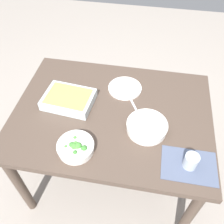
{
  "coord_description": "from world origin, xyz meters",
  "views": [
    {
      "loc": [
        0.17,
        -0.98,
        1.86
      ],
      "look_at": [
        0.0,
        0.0,
        0.74
      ],
      "focal_mm": 39.59,
      "sensor_mm": 36.0,
      "label": 1
    }
  ],
  "objects_px": {
    "broccoli_bowl": "(76,147)",
    "side_plate": "(125,88)",
    "stew_bowl": "(147,126)",
    "drink_cup": "(191,162)",
    "baking_dish": "(69,99)",
    "spoon_by_broccoli": "(75,143)",
    "spoon_by_stew": "(138,113)"
  },
  "relations": [
    {
      "from": "broccoli_bowl",
      "to": "side_plate",
      "type": "xyz_separation_m",
      "value": [
        0.19,
        0.52,
        -0.02
      ]
    },
    {
      "from": "stew_bowl",
      "to": "drink_cup",
      "type": "relative_size",
      "value": 2.75
    },
    {
      "from": "broccoli_bowl",
      "to": "baking_dish",
      "type": "height_order",
      "value": "broccoli_bowl"
    },
    {
      "from": "baking_dish",
      "to": "drink_cup",
      "type": "height_order",
      "value": "drink_cup"
    },
    {
      "from": "spoon_by_broccoli",
      "to": "drink_cup",
      "type": "bearing_deg",
      "value": -2.65
    },
    {
      "from": "broccoli_bowl",
      "to": "side_plate",
      "type": "height_order",
      "value": "broccoli_bowl"
    },
    {
      "from": "spoon_by_stew",
      "to": "spoon_by_broccoli",
      "type": "distance_m",
      "value": 0.42
    },
    {
      "from": "drink_cup",
      "to": "spoon_by_broccoli",
      "type": "relative_size",
      "value": 0.52
    },
    {
      "from": "stew_bowl",
      "to": "drink_cup",
      "type": "xyz_separation_m",
      "value": [
        0.23,
        -0.19,
        0.01
      ]
    },
    {
      "from": "spoon_by_stew",
      "to": "drink_cup",
      "type": "bearing_deg",
      "value": -46.13
    },
    {
      "from": "stew_bowl",
      "to": "spoon_by_stew",
      "type": "bearing_deg",
      "value": 118.11
    },
    {
      "from": "broccoli_bowl",
      "to": "spoon_by_stew",
      "type": "bearing_deg",
      "value": 46.95
    },
    {
      "from": "baking_dish",
      "to": "drink_cup",
      "type": "relative_size",
      "value": 3.78
    },
    {
      "from": "broccoli_bowl",
      "to": "spoon_by_stew",
      "type": "relative_size",
      "value": 1.22
    },
    {
      "from": "stew_bowl",
      "to": "baking_dish",
      "type": "distance_m",
      "value": 0.51
    },
    {
      "from": "broccoli_bowl",
      "to": "drink_cup",
      "type": "bearing_deg",
      "value": 1.03
    },
    {
      "from": "drink_cup",
      "to": "baking_dish",
      "type": "bearing_deg",
      "value": 156.31
    },
    {
      "from": "broccoli_bowl",
      "to": "spoon_by_broccoli",
      "type": "distance_m",
      "value": 0.05
    },
    {
      "from": "spoon_by_stew",
      "to": "side_plate",
      "type": "bearing_deg",
      "value": 118.16
    },
    {
      "from": "broccoli_bowl",
      "to": "spoon_by_stew",
      "type": "xyz_separation_m",
      "value": [
        0.3,
        0.32,
        -0.03
      ]
    },
    {
      "from": "side_plate",
      "to": "stew_bowl",
      "type": "bearing_deg",
      "value": -61.86
    },
    {
      "from": "stew_bowl",
      "to": "baking_dish",
      "type": "height_order",
      "value": "same"
    },
    {
      "from": "stew_bowl",
      "to": "spoon_by_broccoli",
      "type": "height_order",
      "value": "stew_bowl"
    },
    {
      "from": "side_plate",
      "to": "spoon_by_broccoli",
      "type": "distance_m",
      "value": 0.52
    },
    {
      "from": "drink_cup",
      "to": "spoon_by_stew",
      "type": "distance_m",
      "value": 0.43
    },
    {
      "from": "drink_cup",
      "to": "spoon_by_stew",
      "type": "bearing_deg",
      "value": 133.87
    },
    {
      "from": "side_plate",
      "to": "baking_dish",
      "type": "bearing_deg",
      "value": -149.97
    },
    {
      "from": "baking_dish",
      "to": "spoon_by_broccoli",
      "type": "bearing_deg",
      "value": -68.12
    },
    {
      "from": "spoon_by_stew",
      "to": "spoon_by_broccoli",
      "type": "relative_size",
      "value": 1.0
    },
    {
      "from": "broccoli_bowl",
      "to": "spoon_by_broccoli",
      "type": "height_order",
      "value": "broccoli_bowl"
    },
    {
      "from": "spoon_by_stew",
      "to": "spoon_by_broccoli",
      "type": "bearing_deg",
      "value": -138.72
    },
    {
      "from": "drink_cup",
      "to": "broccoli_bowl",
      "type": "bearing_deg",
      "value": -178.97
    }
  ]
}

